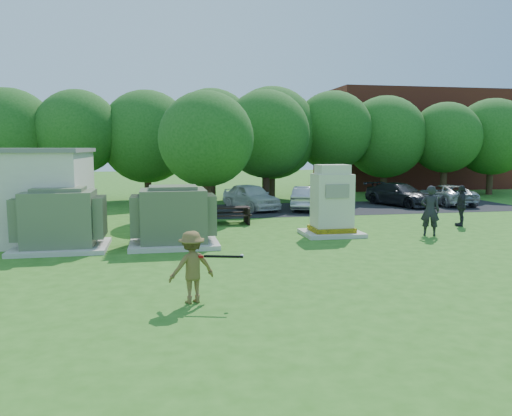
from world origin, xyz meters
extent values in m
plane|color=#2D6619|center=(0.00, 0.00, 0.00)|extent=(120.00, 120.00, 0.00)
cube|color=maroon|center=(18.00, 27.00, 4.00)|extent=(15.00, 8.00, 8.00)
cube|color=#232326|center=(7.00, 13.50, 0.01)|extent=(20.00, 6.00, 0.01)
cube|color=beige|center=(-6.50, 4.50, 0.07)|extent=(3.00, 2.40, 0.15)
cube|color=#5C684A|center=(-6.50, 4.50, 1.05)|extent=(2.20, 1.80, 1.80)
cube|color=#5C684A|center=(-6.50, 4.50, 2.01)|extent=(1.60, 1.30, 0.12)
cube|color=#5C684A|center=(-7.77, 4.50, 1.07)|extent=(0.32, 1.50, 1.35)
cube|color=#5C684A|center=(-5.23, 4.50, 1.07)|extent=(0.32, 1.50, 1.35)
cube|color=beige|center=(-2.80, 4.50, 0.07)|extent=(3.00, 2.40, 0.15)
cube|color=#545E42|center=(-2.80, 4.50, 1.05)|extent=(2.20, 1.80, 1.80)
cube|color=#545E42|center=(-2.80, 4.50, 2.01)|extent=(1.60, 1.30, 0.12)
cube|color=#545E42|center=(-4.07, 4.50, 1.07)|extent=(0.32, 1.50, 1.35)
cube|color=#545E42|center=(-1.53, 4.50, 1.07)|extent=(0.32, 1.50, 1.35)
cube|color=beige|center=(3.24, 5.40, 0.08)|extent=(2.23, 1.83, 0.15)
cube|color=yellow|center=(3.24, 5.40, 0.24)|extent=(1.57, 1.27, 0.18)
cube|color=beige|center=(3.24, 5.40, 1.35)|extent=(1.42, 1.12, 2.03)
cube|color=beige|center=(3.24, 5.40, 2.54)|extent=(1.17, 0.91, 0.36)
cube|color=gray|center=(3.24, 4.81, 1.76)|extent=(0.91, 0.04, 0.51)
cube|color=black|center=(-0.22, 9.00, 0.72)|extent=(1.76, 0.69, 0.06)
cube|color=black|center=(-0.22, 9.54, 0.43)|extent=(1.76, 0.24, 0.05)
cube|color=black|center=(-0.22, 8.46, 0.43)|extent=(1.76, 0.24, 0.05)
cube|color=black|center=(-0.99, 9.00, 0.36)|extent=(0.08, 1.32, 0.72)
cube|color=black|center=(0.54, 9.00, 0.36)|extent=(0.08, 1.32, 0.72)
imported|color=brown|center=(-2.59, -2.06, 0.79)|extent=(1.15, 0.86, 1.58)
imported|color=black|center=(6.90, 4.59, 0.97)|extent=(0.84, 0.73, 1.94)
imported|color=#242429|center=(9.47, 6.51, 0.88)|extent=(0.85, 1.12, 1.77)
imported|color=silver|center=(1.61, 13.84, 0.71)|extent=(2.99, 4.50, 1.42)
imported|color=#A6A7AB|center=(4.63, 13.23, 0.64)|extent=(2.75, 4.10, 1.28)
imported|color=black|center=(10.46, 14.02, 0.65)|extent=(3.29, 4.86, 1.31)
imported|color=#ABABB0|center=(13.32, 13.93, 0.59)|extent=(2.09, 4.33, 1.19)
cylinder|color=black|center=(-1.91, -2.25, 1.04)|extent=(0.83, 0.28, 0.06)
cylinder|color=maroon|center=(-2.45, -2.17, 1.04)|extent=(0.23, 0.12, 0.06)
sphere|color=white|center=(-1.50, -2.14, 1.01)|extent=(0.09, 0.09, 0.09)
cylinder|color=#47301E|center=(-12.00, 19.40, 1.20)|extent=(0.44, 0.44, 2.40)
sphere|color=#235B1C|center=(-12.00, 19.40, 4.08)|extent=(5.60, 5.60, 5.60)
cylinder|color=#47301E|center=(-8.00, 18.80, 1.40)|extent=(0.44, 0.44, 2.80)
sphere|color=#235B1C|center=(-8.00, 18.80, 4.30)|extent=(5.00, 5.00, 5.00)
cylinder|color=#47301E|center=(-4.00, 19.60, 1.15)|extent=(0.44, 0.44, 2.30)
sphere|color=#235B1C|center=(-4.00, 19.60, 4.04)|extent=(5.80, 5.80, 5.80)
cylinder|color=#47301E|center=(0.00, 18.70, 1.35)|extent=(0.44, 0.44, 2.70)
sphere|color=#235B1C|center=(0.00, 18.70, 4.32)|extent=(5.40, 5.40, 5.40)
cylinder|color=#47301E|center=(4.00, 19.30, 1.25)|extent=(0.44, 0.44, 2.50)
sphere|color=#235B1C|center=(4.00, 19.30, 4.30)|extent=(6.00, 6.00, 6.00)
cylinder|color=#47301E|center=(8.00, 18.90, 1.45)|extent=(0.44, 0.44, 2.90)
sphere|color=#235B1C|center=(8.00, 18.90, 4.46)|extent=(5.20, 5.20, 5.20)
cylinder|color=#47301E|center=(12.00, 19.50, 1.20)|extent=(0.44, 0.44, 2.40)
sphere|color=#235B1C|center=(12.00, 19.50, 4.08)|extent=(5.60, 5.60, 5.60)
cylinder|color=#47301E|center=(16.00, 18.60, 1.30)|extent=(0.44, 0.44, 2.60)
sphere|color=#235B1C|center=(16.00, 18.60, 4.04)|extent=(4.80, 4.80, 4.80)
cylinder|color=#47301E|center=(20.00, 19.20, 1.25)|extent=(0.44, 0.44, 2.50)
sphere|color=#235B1C|center=(20.00, 19.20, 4.12)|extent=(5.40, 5.40, 5.40)
cylinder|color=#47301E|center=(-1.00, 11.50, 1.20)|extent=(0.44, 0.44, 2.40)
sphere|color=#235B1C|center=(-1.00, 11.50, 3.78)|extent=(4.60, 4.60, 4.60)
cylinder|color=#47301E|center=(3.00, 16.50, 1.30)|extent=(0.44, 0.44, 2.60)
sphere|color=#235B1C|center=(3.00, 16.50, 4.16)|extent=(5.20, 5.20, 5.20)
camera|label=1|loc=(-3.21, -12.73, 3.38)|focal=35.00mm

